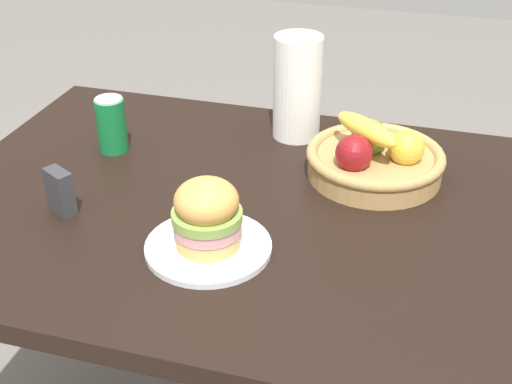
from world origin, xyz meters
TOP-DOWN VIEW (x-y plane):
  - dining_table at (0.00, 0.00)m, footprint 1.40×0.90m
  - plate at (-0.09, -0.17)m, footprint 0.23×0.23m
  - sandwich at (-0.09, -0.17)m, footprint 0.12×0.12m
  - soda_can at (-0.43, 0.13)m, footprint 0.07×0.07m
  - fruit_basket at (0.16, 0.18)m, footprint 0.29×0.29m
  - paper_towel_roll at (-0.05, 0.32)m, footprint 0.11×0.11m
  - napkin_holder at (-0.40, -0.13)m, footprint 0.07×0.06m

SIDE VIEW (x-z plane):
  - dining_table at x=0.00m, z-range 0.27..1.02m
  - plate at x=-0.09m, z-range 0.75..0.76m
  - fruit_basket at x=0.16m, z-range 0.73..0.86m
  - napkin_holder at x=-0.40m, z-range 0.75..0.84m
  - soda_can at x=-0.43m, z-range 0.75..0.88m
  - sandwich at x=-0.09m, z-range 0.76..0.89m
  - paper_towel_roll at x=-0.05m, z-range 0.75..0.99m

